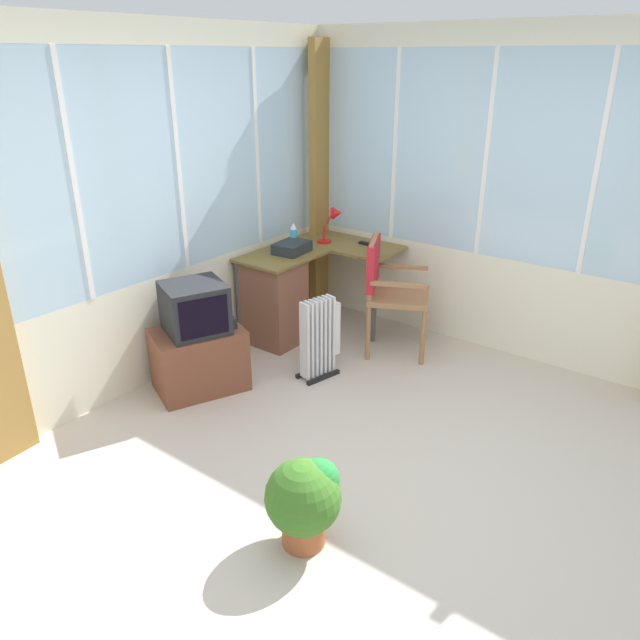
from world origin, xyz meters
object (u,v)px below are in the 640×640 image
desk_lamp (334,220)px  space_heater (321,337)px  paper_tray (292,247)px  tv_on_stand (198,343)px  desk (280,295)px  potted_plant (305,498)px  wooden_armchair (384,280)px  spray_bottle (294,235)px  tv_remote (367,244)px

desk_lamp → space_heater: bearing=-149.1°
paper_tray → tv_on_stand: 1.25m
desk → potted_plant: bearing=-136.6°
wooden_armchair → potted_plant: bearing=-157.8°
tv_on_stand → paper_tray: bearing=3.5°
paper_tray → potted_plant: (-1.94, -1.68, -0.52)m
wooden_armchair → tv_on_stand: size_ratio=1.16×
desk_lamp → potted_plant: bearing=-146.8°
tv_on_stand → potted_plant: 1.78m
paper_tray → spray_bottle: bearing=34.1°
spray_bottle → potted_plant: spray_bottle is taller
desk_lamp → space_heater: desk_lamp is taller
tv_remote → wooden_armchair: bearing=-129.5°
desk_lamp → potted_plant: 2.98m
desk → paper_tray: paper_tray is taller
tv_remote → tv_on_stand: 1.82m
wooden_armchair → space_heater: size_ratio=1.50×
space_heater → potted_plant: space_heater is taller
desk → wooden_armchair: 0.91m
desk_lamp → tv_on_stand: 1.76m
wooden_armchair → potted_plant: (-2.15, -0.88, -0.34)m
paper_tray → desk_lamp: bearing=-10.1°
desk → space_heater: desk is taller
space_heater → potted_plant: (-1.47, -1.01, -0.05)m
paper_tray → tv_on_stand: (-1.17, -0.07, -0.43)m
space_heater → potted_plant: bearing=-145.4°
tv_remote → paper_tray: (-0.57, 0.39, 0.03)m
desk → tv_remote: (0.73, -0.40, 0.35)m
tv_remote → space_heater: 1.17m
desk_lamp → spray_bottle: size_ratio=1.48×
paper_tray → potted_plant: size_ratio=0.62×
spray_bottle → space_heater: bearing=-129.0°
paper_tray → potted_plant: bearing=-139.2°
spray_bottle → wooden_armchair: (0.07, -0.90, -0.24)m
wooden_armchair → tv_remote: bearing=48.5°
desk → spray_bottle: spray_bottle is taller
wooden_armchair → desk: bearing=114.3°
desk → space_heater: (-0.32, -0.68, -0.09)m
tv_remote → space_heater: bearing=-163.2°
wooden_armchair → space_heater: 0.76m
wooden_armchair → spray_bottle: bearing=94.3°
desk → tv_remote: tv_remote is taller
tv_remote → space_heater: (-1.05, -0.28, -0.44)m
potted_plant → desk_lamp: bearing=33.2°
desk_lamp → tv_on_stand: size_ratio=0.38×
tv_remote → potted_plant: size_ratio=0.31×
desk → desk_lamp: (0.65, -0.10, 0.55)m
spray_bottle → paper_tray: (-0.14, -0.10, -0.06)m
space_heater → potted_plant: 1.78m
desk_lamp → spray_bottle: desk_lamp is taller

